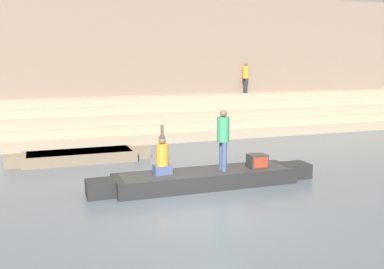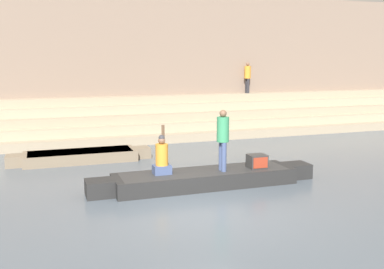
% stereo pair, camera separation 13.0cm
% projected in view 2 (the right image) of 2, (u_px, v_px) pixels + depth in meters
% --- Properties ---
extents(ground_plane, '(120.00, 120.00, 0.00)m').
position_uv_depth(ground_plane, '(203.00, 212.00, 11.03)').
color(ground_plane, '#4C5660').
extents(ghat_steps, '(36.00, 3.10, 1.92)m').
position_uv_depth(ghat_steps, '(122.00, 124.00, 21.05)').
color(ghat_steps, gray).
rests_on(ghat_steps, ground).
extents(back_wall, '(34.20, 1.28, 6.96)m').
position_uv_depth(back_wall, '(115.00, 64.00, 22.20)').
color(back_wall, '#7F6B5B').
rests_on(back_wall, ground).
extents(rowboat_main, '(6.91, 1.43, 0.46)m').
position_uv_depth(rowboat_main, '(205.00, 178.00, 13.22)').
color(rowboat_main, black).
rests_on(rowboat_main, ground).
extents(person_standing, '(0.36, 0.36, 1.80)m').
position_uv_depth(person_standing, '(223.00, 136.00, 13.06)').
color(person_standing, '#3D4C75').
rests_on(person_standing, rowboat_main).
extents(person_rowing, '(0.50, 0.39, 1.13)m').
position_uv_depth(person_rowing, '(162.00, 158.00, 12.80)').
color(person_rowing, '#3D4C75').
rests_on(person_rowing, rowboat_main).
extents(tv_set, '(0.55, 0.46, 0.41)m').
position_uv_depth(tv_set, '(257.00, 161.00, 13.55)').
color(tv_set, '#2D2D2D').
rests_on(tv_set, rowboat_main).
extents(moored_boat_shore, '(5.12, 1.33, 0.39)m').
position_uv_depth(moored_boat_shore, '(81.00, 156.00, 16.40)').
color(moored_boat_shore, '#756651').
rests_on(moored_boat_shore, ground).
extents(mooring_post, '(0.12, 0.12, 1.08)m').
position_uv_depth(mooring_post, '(163.00, 138.00, 18.14)').
color(mooring_post, brown).
rests_on(mooring_post, ground).
extents(person_on_steps, '(0.34, 0.34, 1.61)m').
position_uv_depth(person_on_steps, '(248.00, 76.00, 23.65)').
color(person_on_steps, '#28282D').
rests_on(person_on_steps, ghat_steps).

